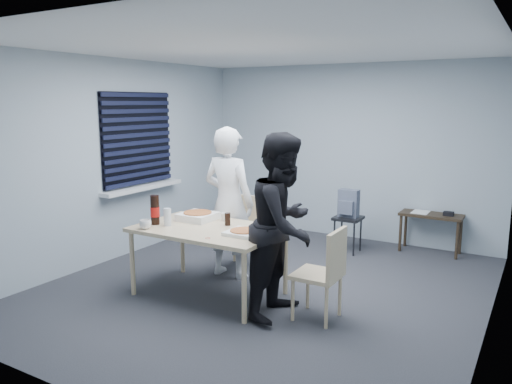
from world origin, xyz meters
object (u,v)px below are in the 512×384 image
Objects in this scene: stool at (348,225)px; mug_b at (225,217)px; person_white at (229,203)px; backpack at (348,204)px; mug_a at (145,224)px; chair_right at (326,268)px; side_table at (431,220)px; soda_bottle at (155,210)px; chair_far at (242,226)px; person_black at (284,225)px; dining_table at (209,233)px.

mug_b is (-0.76, -1.89, 0.40)m from stool.
person_white reaches higher than backpack.
backpack is 2.89m from mug_a.
chair_right is at bearing 158.37° from person_white.
backpack is (-0.99, -0.56, 0.22)m from side_table.
soda_bottle is at bearing 61.09° from person_white.
chair_right is at bearing -32.38° from chair_far.
chair_right is 0.56m from person_black.
mug_b is (0.13, -0.27, -0.10)m from person_white.
side_table is 8.18× the size of mug_b.
dining_table reaches higher than stool.
side_table is 3.89m from mug_a.
person_white is at bearing 61.09° from soda_bottle.
mug_a is (-1.85, -0.41, 0.28)m from chair_right.
chair_right is 1.79× the size of stool.
backpack is 3.77× the size of mug_b.
mug_b is at bearing 115.25° from person_white.
chair_right is 8.90× the size of mug_b.
backpack is at bearing -90.00° from stool.
person_white is at bearing -80.52° from chair_far.
mug_a is 0.24m from soda_bottle.
chair_right is at bearing 1.24° from dining_table.
person_black is (1.05, -0.64, 0.00)m from person_white.
side_table is 1.13m from stool.
side_table is at bearing 81.53° from chair_right.
side_table is at bearing 10.97° from backpack.
person_black reaches higher than chair_right.
chair_right is 1.92m from mug_a.
person_white is at bearing 158.37° from chair_right.
chair_far is at bearing 101.96° from dining_table.
stool is at bearing -151.08° from side_table.
dining_table is at bearing -78.04° from chair_far.
chair_far is at bearing 72.60° from soda_bottle.
mug_b is at bearing 68.35° from person_black.
person_white reaches higher than stool.
stool is at bearing -118.89° from person_white.
soda_bottle is (-0.58, -0.17, 0.21)m from dining_table.
mug_a is at bearing -116.06° from stool.
person_white is 2.16× the size of side_table.
stool is 4.98× the size of mug_b.
person_black is at bearing 148.65° from person_white.
side_table is at bearing -131.02° from person_white.
stool is at bearing 104.81° from chair_right.
side_table is at bearing 58.00° from dining_table.
soda_bottle is (-1.90, -0.20, 0.38)m from chair_right.
mug_b reaches higher than side_table.
dining_table is at bearing -178.76° from chair_right.
chair_right reaches higher than backpack.
mug_a is (-1.27, -2.60, 0.40)m from stool.
backpack is 1.19× the size of soda_bottle.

